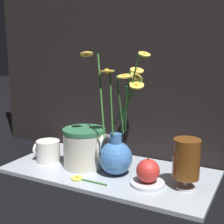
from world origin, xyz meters
TOP-DOWN VIEW (x-y plane):
  - ground_plane at (0.00, 0.00)m, footprint 6.00×6.00m
  - shelf at (0.00, 0.00)m, footprint 0.65×0.32m
  - vase_with_flowers at (0.03, -0.02)m, footprint 0.17×0.21m
  - yellow_mug at (-0.22, -0.03)m, footprint 0.09×0.08m
  - ceramic_pitcher at (-0.08, -0.01)m, footprint 0.16×0.14m
  - tea_glass at (0.25, -0.02)m, footprint 0.07×0.07m
  - saucer_plate at (0.15, -0.05)m, footprint 0.10×0.10m
  - orange_fruit at (0.15, -0.05)m, footprint 0.07×0.07m
  - loose_daisy at (-0.04, -0.11)m, footprint 0.12×0.04m

SIDE VIEW (x-z plane):
  - ground_plane at x=0.00m, z-range 0.00..0.00m
  - shelf at x=0.00m, z-range 0.00..0.01m
  - loose_daisy at x=-0.04m, z-range 0.01..0.02m
  - saucer_plate at x=0.15m, z-range 0.01..0.02m
  - yellow_mug at x=-0.22m, z-range 0.01..0.08m
  - orange_fruit at x=0.15m, z-range 0.02..0.09m
  - ceramic_pitcher at x=-0.08m, z-range 0.01..0.15m
  - vase_with_flowers at x=0.03m, z-range -0.10..0.27m
  - tea_glass at x=0.25m, z-range 0.03..0.17m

